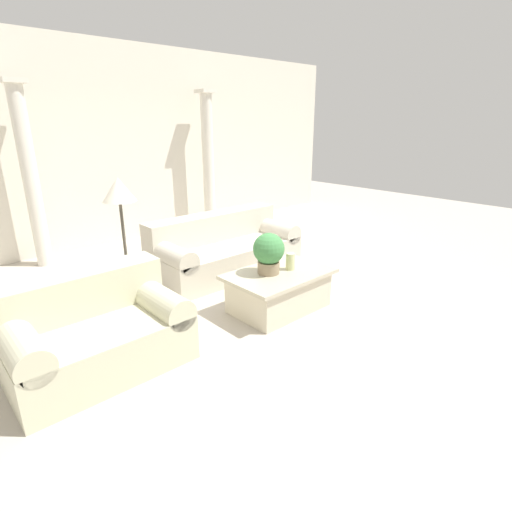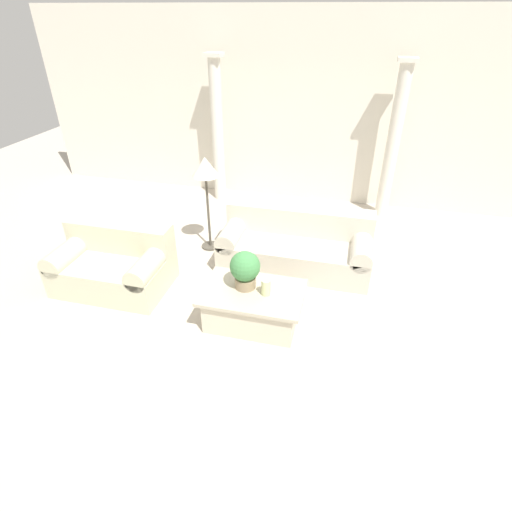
{
  "view_description": "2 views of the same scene",
  "coord_description": "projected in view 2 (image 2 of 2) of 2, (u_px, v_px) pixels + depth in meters",
  "views": [
    {
      "loc": [
        -2.87,
        -3.31,
        2.02
      ],
      "look_at": [
        0.16,
        0.0,
        0.48
      ],
      "focal_mm": 28.0,
      "sensor_mm": 36.0,
      "label": 1
    },
    {
      "loc": [
        0.96,
        -3.94,
        3.13
      ],
      "look_at": [
        -0.03,
        0.03,
        0.58
      ],
      "focal_mm": 28.0,
      "sensor_mm": 36.0,
      "label": 2
    }
  ],
  "objects": [
    {
      "name": "floor_lamp",
      "position": [
        206.0,
        173.0,
        5.52
      ],
      "size": [
        0.37,
        0.37,
        1.41
      ],
      "color": "#4C473D",
      "rests_on": "ground_plane"
    },
    {
      "name": "column_left",
      "position": [
        217.0,
        130.0,
        7.06
      ],
      "size": [
        0.29,
        0.29,
        2.52
      ],
      "color": "silver",
      "rests_on": "ground_plane"
    },
    {
      "name": "potted_plant",
      "position": [
        245.0,
        269.0,
        4.4
      ],
      "size": [
        0.34,
        0.34,
        0.45
      ],
      "color": "#937F60",
      "rests_on": "coffee_table"
    },
    {
      "name": "ground_plane",
      "position": [
        258.0,
        296.0,
        5.1
      ],
      "size": [
        16.0,
        16.0,
        0.0
      ],
      "primitive_type": "plane",
      "color": "#BCB2A3"
    },
    {
      "name": "pillar_candle",
      "position": [
        266.0,
        287.0,
        4.36
      ],
      "size": [
        0.1,
        0.1,
        0.19
      ],
      "color": "beige",
      "rests_on": "coffee_table"
    },
    {
      "name": "coffee_table",
      "position": [
        253.0,
        306.0,
        4.57
      ],
      "size": [
        1.15,
        0.76,
        0.44
      ],
      "color": "beige",
      "rests_on": "ground_plane"
    },
    {
      "name": "loveseat",
      "position": [
        114.0,
        263.0,
        5.16
      ],
      "size": [
        1.41,
        0.9,
        0.79
      ],
      "color": "beige",
      "rests_on": "ground_plane"
    },
    {
      "name": "sofa_long",
      "position": [
        296.0,
        245.0,
        5.57
      ],
      "size": [
        2.05,
        0.9,
        0.79
      ],
      "color": "beige",
      "rests_on": "ground_plane"
    },
    {
      "name": "wall_back",
      "position": [
        302.0,
        111.0,
        6.94
      ],
      "size": [
        10.0,
        0.06,
        3.2
      ],
      "color": "silver",
      "rests_on": "ground_plane"
    },
    {
      "name": "column_right",
      "position": [
        393.0,
        142.0,
        6.44
      ],
      "size": [
        0.29,
        0.29,
        2.52
      ],
      "color": "silver",
      "rests_on": "ground_plane"
    }
  ]
}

